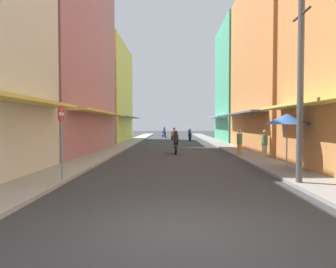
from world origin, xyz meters
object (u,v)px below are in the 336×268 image
pedestrian_crossing (265,144)px  pedestrian_far (240,143)px  street_sign_no_entry (61,133)px  vendor_umbrella (287,119)px  motorbike_blue (164,133)px  motorbike_black (190,135)px  utility_pole (300,89)px  motorbike_green (176,143)px  motorbike_orange (174,134)px

pedestrian_crossing → pedestrian_far: bearing=135.4°
street_sign_no_entry → vendor_umbrella: bearing=16.1°
motorbike_blue → street_sign_no_entry: 34.71m
pedestrian_crossing → motorbike_black: bearing=100.1°
motorbike_blue → motorbike_black: (3.32, -9.17, 0.00)m
motorbike_blue → pedestrian_crossing: pedestrian_crossing is taller
motorbike_blue → utility_pole: (5.33, -34.97, 2.42)m
motorbike_black → vendor_umbrella: (2.69, -22.96, 1.51)m
pedestrian_far → street_sign_no_entry: (-7.92, -8.40, 0.88)m
motorbike_green → pedestrian_crossing: (5.09, -2.78, 0.13)m
motorbike_black → motorbike_orange: size_ratio=1.04×
pedestrian_crossing → utility_pole: utility_pole is taller
motorbike_blue → utility_pole: utility_pole is taller
motorbike_black → street_sign_no_entry: bearing=-103.0°
motorbike_orange → pedestrian_crossing: bearing=-75.7°
vendor_umbrella → motorbike_orange: bearing=100.4°
motorbike_green → utility_pole: bearing=-69.6°
pedestrian_crossing → street_sign_no_entry: street_sign_no_entry is taller
motorbike_orange → pedestrian_far: (3.97, -19.07, 0.14)m
motorbike_green → motorbike_orange: bearing=90.2°
motorbike_black → pedestrian_far: bearing=-83.1°
vendor_umbrella → street_sign_no_entry: bearing=-163.9°
motorbike_orange → pedestrian_far: bearing=-78.3°
motorbike_black → vendor_umbrella: bearing=-83.3°
motorbike_blue → motorbike_green: bearing=-86.6°
motorbike_green → street_sign_no_entry: size_ratio=0.68×
motorbike_green → utility_pole: size_ratio=0.30×
vendor_umbrella → street_sign_no_entry: street_sign_no_entry is taller
motorbike_black → motorbike_green: same height
motorbike_blue → motorbike_orange: bearing=-78.8°
motorbike_black → pedestrian_crossing: size_ratio=1.08×
motorbike_blue → pedestrian_crossing: (6.56, -27.36, 0.13)m
vendor_umbrella → street_sign_no_entry: 8.91m
motorbike_green → vendor_umbrella: 8.94m
motorbike_orange → pedestrian_crossing: size_ratio=1.04×
street_sign_no_entry → motorbike_black: bearing=77.0°
utility_pole → motorbike_blue: bearing=98.7°
pedestrian_far → street_sign_no_entry: 11.58m
motorbike_green → motorbike_orange: same height
motorbike_green → utility_pole: (3.85, -10.39, 2.42)m
motorbike_green → vendor_umbrella: (4.54, -7.55, 1.51)m
pedestrian_crossing → motorbike_green: bearing=151.3°
pedestrian_far → pedestrian_crossing: 1.66m
utility_pole → motorbike_green: bearing=110.4°
motorbike_blue → motorbike_orange: (1.41, -7.13, 0.00)m
pedestrian_far → utility_pole: 9.06m
motorbike_green → pedestrian_crossing: pedestrian_crossing is taller
street_sign_no_entry → utility_pole: bearing=-2.7°
motorbike_black → utility_pole: bearing=-85.6°
motorbike_black → motorbike_orange: (-1.91, 2.04, 0.00)m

